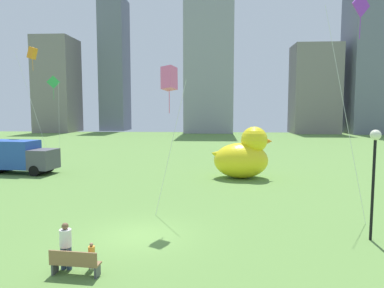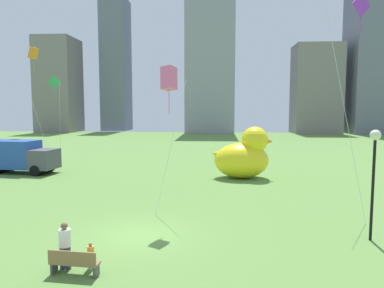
{
  "view_description": "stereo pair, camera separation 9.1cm",
  "coord_description": "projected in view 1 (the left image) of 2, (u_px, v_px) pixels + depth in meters",
  "views": [
    {
      "loc": [
        3.29,
        -15.35,
        5.62
      ],
      "look_at": [
        2.06,
        4.9,
        3.61
      ],
      "focal_mm": 33.79,
      "sensor_mm": 36.0,
      "label": 1
    },
    {
      "loc": [
        3.39,
        -15.35,
        5.62
      ],
      "look_at": [
        2.06,
        4.9,
        3.61
      ],
      "focal_mm": 33.79,
      "sensor_mm": 36.0,
      "label": 2
    }
  ],
  "objects": [
    {
      "name": "ground_plane",
      "position": [
        139.0,
        235.0,
        16.0
      ],
      "size": [
        140.0,
        140.0,
        0.0
      ],
      "primitive_type": "plane",
      "color": "#5D873F"
    },
    {
      "name": "kite_pink",
      "position": [
        169.0,
        79.0,
        17.55
      ],
      "size": [
        1.65,
        1.37,
        7.69
      ],
      "color": "silver",
      "rests_on": "ground"
    },
    {
      "name": "kite_green",
      "position": [
        54.0,
        85.0,
        35.46
      ],
      "size": [
        1.25,
        0.76,
        8.83
      ],
      "color": "silver",
      "rests_on": "ground"
    },
    {
      "name": "box_truck",
      "position": [
        17.0,
        157.0,
        31.29
      ],
      "size": [
        6.72,
        3.12,
        2.85
      ],
      "color": "#264CA5",
      "rests_on": "ground"
    },
    {
      "name": "person_adult",
      "position": [
        66.0,
        244.0,
        12.56
      ],
      "size": [
        0.41,
        0.41,
        1.67
      ],
      "color": "#38476B",
      "rests_on": "ground"
    },
    {
      "name": "kite_orange",
      "position": [
        32.0,
        54.0,
        35.22
      ],
      "size": [
        2.62,
        2.29,
        11.62
      ],
      "color": "silver",
      "rests_on": "ground"
    },
    {
      "name": "giant_inflatable_duck",
      "position": [
        243.0,
        156.0,
        29.1
      ],
      "size": [
        5.03,
        3.23,
        4.17
      ],
      "color": "yellow",
      "rests_on": "ground"
    },
    {
      "name": "person_child",
      "position": [
        92.0,
        255.0,
        12.61
      ],
      "size": [
        0.23,
        0.23,
        0.96
      ],
      "color": "silver",
      "rests_on": "ground"
    },
    {
      "name": "park_bench",
      "position": [
        75.0,
        262.0,
        12.09
      ],
      "size": [
        1.72,
        0.61,
        0.9
      ],
      "color": "olive",
      "rests_on": "ground"
    },
    {
      "name": "kite_purple",
      "position": [
        360.0,
        14.0,
        18.31
      ],
      "size": [
        2.36,
        2.14,
        11.5
      ],
      "color": "silver",
      "rests_on": "ground"
    },
    {
      "name": "lamppost",
      "position": [
        374.0,
        158.0,
        15.12
      ],
      "size": [
        0.44,
        0.44,
        4.73
      ],
      "color": "black",
      "rests_on": "ground"
    },
    {
      "name": "city_skyline",
      "position": [
        227.0,
        62.0,
        83.7
      ],
      "size": [
        81.22,
        17.46,
        40.43
      ],
      "color": "gray",
      "rests_on": "ground"
    }
  ]
}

